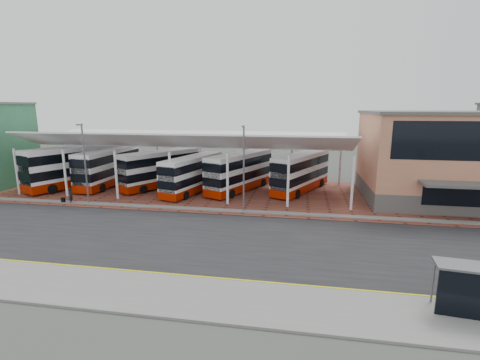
{
  "coord_description": "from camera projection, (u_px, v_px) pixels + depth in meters",
  "views": [
    {
      "loc": [
        7.05,
        -24.64,
        9.73
      ],
      "look_at": [
        1.32,
        8.23,
        2.64
      ],
      "focal_mm": 26.0,
      "sensor_mm": 36.0,
      "label": 1
    }
  ],
  "objects": [
    {
      "name": "ground",
      "position": [
        205.0,
        234.0,
        26.95
      ],
      "size": [
        140.0,
        140.0,
        0.0
      ],
      "primitive_type": "plane",
      "color": "#3F413C"
    },
    {
      "name": "road",
      "position": [
        202.0,
        239.0,
        25.98
      ],
      "size": [
        120.0,
        14.0,
        0.02
      ],
      "primitive_type": "cube",
      "color": "black",
      "rests_on": "ground"
    },
    {
      "name": "forecourt",
      "position": [
        253.0,
        194.0,
        39.13
      ],
      "size": [
        72.0,
        16.0,
        0.06
      ],
      "primitive_type": "cube",
      "color": "brown",
      "rests_on": "ground"
    },
    {
      "name": "sidewalk",
      "position": [
        159.0,
        294.0,
        18.26
      ],
      "size": [
        120.0,
        4.0,
        0.14
      ],
      "primitive_type": "cube",
      "color": "slate",
      "rests_on": "ground"
    },
    {
      "name": "north_kerb",
      "position": [
        223.0,
        210.0,
        32.91
      ],
      "size": [
        120.0,
        0.8,
        0.14
      ],
      "primitive_type": "cube",
      "color": "slate",
      "rests_on": "ground"
    },
    {
      "name": "yellow_line_near",
      "position": [
        173.0,
        277.0,
        20.2
      ],
      "size": [
        120.0,
        0.12,
        0.01
      ],
      "primitive_type": "cube",
      "color": "#E3DD06",
      "rests_on": "road"
    },
    {
      "name": "yellow_line_far",
      "position": [
        175.0,
        274.0,
        20.49
      ],
      "size": [
        120.0,
        0.12,
        0.01
      ],
      "primitive_type": "cube",
      "color": "#E3DD06",
      "rests_on": "road"
    },
    {
      "name": "canopy",
      "position": [
        186.0,
        141.0,
        40.18
      ],
      "size": [
        37.0,
        11.63,
        7.07
      ],
      "color": "white",
      "rests_on": "ground"
    },
    {
      "name": "terminal",
      "position": [
        458.0,
        157.0,
        35.53
      ],
      "size": [
        18.4,
        14.4,
        9.25
      ],
      "color": "#534F4D",
      "rests_on": "ground"
    },
    {
      "name": "lamp_west",
      "position": [
        85.0,
        162.0,
        34.44
      ],
      "size": [
        0.16,
        0.9,
        8.07
      ],
      "color": "#5A5C62",
      "rests_on": "ground"
    },
    {
      "name": "lamp_east",
      "position": [
        244.0,
        166.0,
        31.75
      ],
      "size": [
        0.16,
        0.9,
        8.07
      ],
      "color": "#5A5C62",
      "rests_on": "ground"
    },
    {
      "name": "bus_0",
      "position": [
        76.0,
        166.0,
        42.52
      ],
      "size": [
        7.45,
        12.03,
        4.93
      ],
      "rotation": [
        0.0,
        0.0,
        -0.43
      ],
      "color": "white",
      "rests_on": "forecourt"
    },
    {
      "name": "bus_1",
      "position": [
        109.0,
        167.0,
        43.14
      ],
      "size": [
        3.05,
        11.04,
        4.52
      ],
      "rotation": [
        0.0,
        0.0,
        -0.04
      ],
      "color": "white",
      "rests_on": "forecourt"
    },
    {
      "name": "bus_2",
      "position": [
        160.0,
        169.0,
        42.17
      ],
      "size": [
        7.46,
        10.46,
        4.4
      ],
      "rotation": [
        0.0,
        0.0,
        -0.52
      ],
      "color": "white",
      "rests_on": "forecourt"
    },
    {
      "name": "bus_3",
      "position": [
        193.0,
        175.0,
        39.63
      ],
      "size": [
        4.81,
        10.22,
        4.11
      ],
      "rotation": [
        0.0,
        0.0,
        -0.26
      ],
      "color": "white",
      "rests_on": "forecourt"
    },
    {
      "name": "bus_4",
      "position": [
        240.0,
        172.0,
        40.36
      ],
      "size": [
        6.54,
        10.72,
        4.38
      ],
      "rotation": [
        0.0,
        0.0,
        -0.42
      ],
      "color": "white",
      "rests_on": "forecourt"
    },
    {
      "name": "bus_5",
      "position": [
        301.0,
        172.0,
        40.17
      ],
      "size": [
        6.67,
        10.63,
        4.36
      ],
      "rotation": [
        0.0,
        0.0,
        -0.43
      ],
      "color": "white",
      "rests_on": "forecourt"
    },
    {
      "name": "pedestrian",
      "position": [
        71.0,
        196.0,
        35.19
      ],
      "size": [
        0.55,
        0.68,
        1.61
      ],
      "primitive_type": "imported",
      "rotation": [
        0.0,
        0.0,
        1.88
      ],
      "color": "black",
      "rests_on": "forecourt"
    },
    {
      "name": "suitcase",
      "position": [
        63.0,
        200.0,
        35.46
      ],
      "size": [
        0.32,
        0.23,
        0.56
      ],
      "primitive_type": "cube",
      "color": "black",
      "rests_on": "forecourt"
    },
    {
      "name": "bus_shelter",
      "position": [
        476.0,
        287.0,
        15.93
      ],
      "size": [
        3.11,
        1.7,
        2.39
      ],
      "rotation": [
        0.0,
        0.0,
        -0.11
      ],
      "color": "black",
      "rests_on": "sidewalk"
    }
  ]
}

